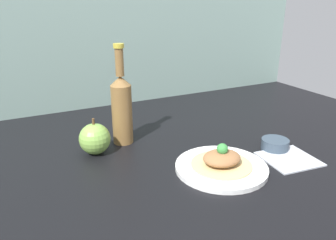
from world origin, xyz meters
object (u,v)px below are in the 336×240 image
at_px(dipping_bowl, 275,144).
at_px(apple, 95,139).
at_px(plate, 221,167).
at_px(plated_food, 222,159).
at_px(cider_bottle, 122,107).

bearing_deg(dipping_bowl, apple, 155.87).
height_order(plate, plated_food, plated_food).
bearing_deg(plate, plated_food, 0.00).
bearing_deg(plated_food, apple, 137.72).
distance_m(plate, apple, 0.36).
relative_size(plated_food, apple, 1.49).
distance_m(plated_food, apple, 0.36).
bearing_deg(apple, dipping_bowl, -24.13).
xyz_separation_m(plate, apple, (-0.27, 0.24, 0.04)).
xyz_separation_m(cider_bottle, dipping_bowl, (0.38, -0.25, -0.10)).
bearing_deg(dipping_bowl, cider_bottle, 146.38).
bearing_deg(plated_food, plate, 0.00).
xyz_separation_m(plated_food, dipping_bowl, (0.21, 0.03, -0.01)).
distance_m(plate, plated_food, 0.02).
relative_size(plate, dipping_bowl, 3.03).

